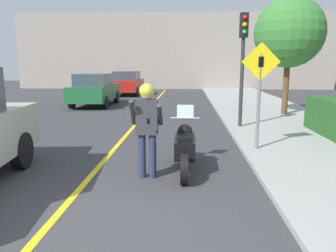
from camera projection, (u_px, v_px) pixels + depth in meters
The scene contains 11 objects.
ground_plane at pixel (89, 233), 4.20m from camera, with size 80.00×80.00×0.00m, color #38383A.
sidewalk_curb at pixel (335, 153), 7.85m from camera, with size 4.40×44.00×0.10m.
road_center_line at pixel (127, 134), 10.12m from camera, with size 0.12×36.00×0.01m.
building_backdrop at pixel (173, 51), 29.11m from camera, with size 28.00×1.20×6.59m.
motorcycle at pixel (185, 147), 6.62m from camera, with size 0.62×2.16×1.27m.
person_biker at pixel (147, 120), 6.06m from camera, with size 0.59×0.48×1.79m.
crossing_sign at pixel (260, 86), 7.77m from camera, with size 0.91×0.08×2.54m.
traffic_light at pixel (243, 49), 10.49m from camera, with size 0.26×0.30×3.63m.
street_tree at pixel (289, 33), 13.10m from camera, with size 2.79×2.79×4.69m.
parked_car_green at pixel (95, 89), 17.16m from camera, with size 1.88×4.20×1.68m.
parked_car_red at pixel (127, 83), 23.33m from camera, with size 1.88×4.20×1.68m.
Camera 1 is at (1.24, -3.81, 2.12)m, focal length 35.00 mm.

